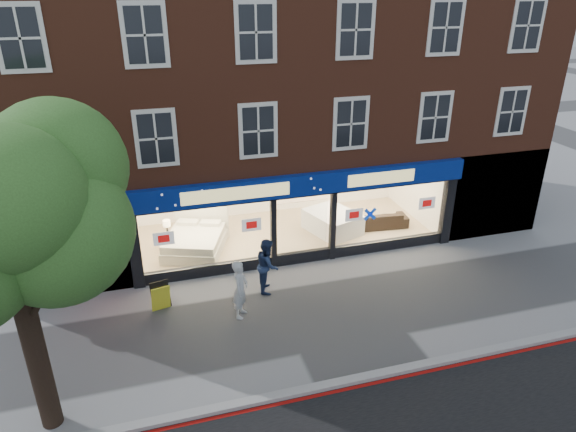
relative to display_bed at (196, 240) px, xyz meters
name	(u,v)px	position (x,y,z in m)	size (l,w,h in m)	color
ground	(335,311)	(3.47, -4.85, -0.48)	(120.00, 120.00, 0.00)	gray
kerb_line	(381,382)	(3.47, -7.95, -0.47)	(60.00, 0.10, 0.01)	#8C0A07
kerb_stone	(377,375)	(3.47, -7.75, -0.42)	(60.00, 0.25, 0.12)	gray
showroom_floor	(286,234)	(3.47, 0.40, -0.43)	(11.00, 4.50, 0.10)	tan
building	(272,49)	(3.46, 2.09, 6.19)	(19.00, 8.26, 10.30)	brown
display_bed	(196,240)	(0.00, 0.00, 0.00)	(2.68, 2.92, 1.36)	beige
bedside_table	(169,242)	(-0.93, 0.34, -0.10)	(0.45, 0.45, 0.55)	brown
mattress_stack	(332,222)	(5.24, 0.03, 0.01)	(2.11, 2.37, 0.78)	silver
sofa	(380,219)	(7.17, -0.12, -0.07)	(2.12, 0.83, 0.62)	black
a_board	(161,297)	(-1.43, -3.30, -0.05)	(0.56, 0.36, 0.86)	yellow
pedestrian_grey	(240,289)	(0.78, -4.27, 0.42)	(0.65, 0.43, 1.78)	#ACB0B4
pedestrian_blue	(268,265)	(1.87, -3.14, 0.40)	(0.85, 0.67, 1.76)	#1A284A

